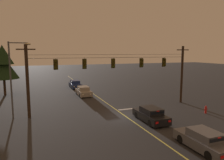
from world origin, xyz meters
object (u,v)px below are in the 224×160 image
Objects in this scene: traffic_light_centre at (114,63)px; traffic_light_right_inner at (142,63)px; traffic_light_leftmost at (56,65)px; traffic_light_left_inner at (85,64)px; street_lamp_corner at (14,73)px; car_waiting_second_near at (204,141)px; car_oncoming_lead at (83,91)px; tree_verge_near at (3,64)px; fire_hydrant at (206,109)px; car_oncoming_trailing at (75,84)px; traffic_light_rightmost at (164,62)px; car_waiting_near_lane at (151,115)px.

traffic_light_centre is 1.00× the size of traffic_light_right_inner.
traffic_light_left_inner is at bearing 0.00° from traffic_light_leftmost.
car_waiting_second_near is at bearing -43.84° from street_lamp_corner.
tree_verge_near is at bearing 158.43° from car_oncoming_lead.
car_waiting_second_near is at bearing -65.04° from traffic_light_left_inner.
car_waiting_second_near is (8.55, -11.79, -4.74)m from traffic_light_leftmost.
traffic_light_left_inner is at bearing -2.40° from street_lamp_corner.
car_oncoming_lead is at bearing 126.66° from fire_hydrant.
car_oncoming_trailing is 18.84m from street_lamp_corner.
traffic_light_rightmost is 0.16× the size of street_lamp_corner.
traffic_light_rightmost reaches higher than car_waiting_near_lane.
traffic_light_rightmost is 0.28× the size of car_oncoming_trailing.
traffic_light_centre is at bearing -84.90° from car_oncoming_trailing.
traffic_light_centre is 7.37m from car_waiting_near_lane.
street_lamp_corner reaches higher than fire_hydrant.
fire_hydrant is (5.22, -5.12, -4.95)m from traffic_light_right_inner.
traffic_light_left_inner and traffic_light_rightmost have the same top height.
traffic_light_left_inner is 1.00× the size of traffic_light_centre.
car_oncoming_lead is (-1.57, 8.91, -4.74)m from traffic_light_centre.
traffic_light_left_inner is at bearing 114.96° from car_waiting_second_near.
tree_verge_near is (-11.40, 4.51, 4.26)m from car_oncoming_lead.
traffic_light_right_inner is at bearing -38.91° from tree_verge_near.
traffic_light_right_inner is (3.66, 0.00, 0.00)m from traffic_light_centre.
car_waiting_second_near is at bearing -59.08° from tree_verge_near.
tree_verge_near reaches higher than car_waiting_second_near.
street_lamp_corner is (-7.10, 0.30, -0.74)m from traffic_light_left_inner.
traffic_light_left_inner is 3.35m from traffic_light_centre.
fire_hydrant is (10.45, -14.03, -0.21)m from car_oncoming_lead.
traffic_light_leftmost reaches higher than car_waiting_near_lane.
car_oncoming_trailing is at bearing 107.37° from traffic_light_right_inner.
street_lamp_corner reaches higher than traffic_light_leftmost.
traffic_light_right_inner is at bearing 70.98° from car_waiting_near_lane.
street_lamp_corner is at bearing 178.37° from traffic_light_centre.
traffic_light_leftmost reaches higher than car_waiting_second_near.
traffic_light_right_inner is 12.80m from car_waiting_second_near.
car_waiting_near_lane is 7.07m from fire_hydrant.
tree_verge_near reaches higher than traffic_light_left_inner.
tree_verge_near is (-6.55, 13.42, -0.48)m from traffic_light_leftmost.
traffic_light_rightmost is at bearing -0.98° from street_lamp_corner.
traffic_light_right_inner and traffic_light_rightmost have the same top height.
street_lamp_corner reaches higher than traffic_light_centre.
traffic_light_rightmost is at bearing -46.62° from car_oncoming_lead.
fire_hydrant is at bearing -40.32° from tree_verge_near.
car_waiting_near_lane is at bearing -51.76° from tree_verge_near.
tree_verge_near is 29.00m from fire_hydrant.
traffic_light_rightmost is at bearing 0.00° from traffic_light_right_inner.
tree_verge_near reaches higher than car_waiting_near_lane.
traffic_light_centre is 12.88m from car_waiting_second_near.
street_lamp_corner is at bearing 177.60° from traffic_light_left_inner.
traffic_light_left_inner is 10.21m from traffic_light_rightmost.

